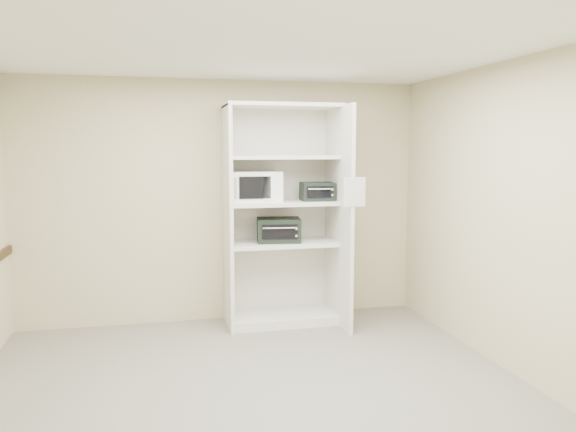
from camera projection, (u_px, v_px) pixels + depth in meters
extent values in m
cube|color=#6A645C|center=(253.00, 390.00, 4.54)|extent=(4.50, 4.00, 0.01)
cube|color=white|center=(251.00, 47.00, 4.22)|extent=(4.50, 4.00, 0.01)
cube|color=beige|center=(223.00, 201.00, 6.31)|extent=(4.50, 0.02, 2.70)
cube|color=beige|center=(328.00, 285.00, 2.45)|extent=(4.50, 0.02, 2.70)
cube|color=beige|center=(507.00, 217.00, 4.89)|extent=(0.02, 4.00, 2.70)
cube|color=silver|center=(228.00, 218.00, 6.03)|extent=(0.04, 0.60, 2.40)
cube|color=silver|center=(339.00, 217.00, 6.15)|extent=(0.04, 0.90, 2.40)
cube|color=silver|center=(277.00, 213.00, 6.46)|extent=(1.24, 0.02, 2.40)
cube|color=silver|center=(282.00, 317.00, 6.32)|extent=(1.16, 0.56, 0.10)
cube|color=silver|center=(282.00, 243.00, 6.22)|extent=(1.16, 0.56, 0.04)
cube|color=silver|center=(282.00, 203.00, 6.16)|extent=(1.16, 0.56, 0.04)
cube|color=silver|center=(282.00, 157.00, 6.10)|extent=(1.16, 0.56, 0.04)
cube|color=silver|center=(282.00, 106.00, 6.04)|extent=(1.24, 0.60, 0.04)
cube|color=white|center=(255.00, 186.00, 6.12)|extent=(0.55, 0.41, 0.33)
cube|color=black|center=(317.00, 191.00, 6.20)|extent=(0.36, 0.28, 0.20)
cube|color=black|center=(279.00, 230.00, 6.19)|extent=(0.51, 0.41, 0.26)
cube|color=white|center=(355.00, 192.00, 5.68)|extent=(0.23, 0.02, 0.29)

